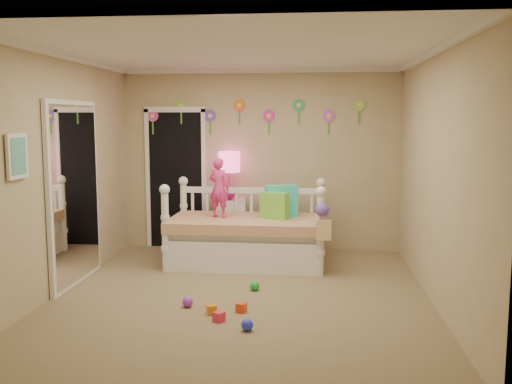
# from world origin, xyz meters

# --- Properties ---
(floor) EXTENTS (4.00, 4.50, 0.01)m
(floor) POSITION_xyz_m (0.00, 0.00, 0.00)
(floor) COLOR #7F684C
(floor) RESTS_ON ground
(ceiling) EXTENTS (4.00, 4.50, 0.01)m
(ceiling) POSITION_xyz_m (0.00, 0.00, 2.60)
(ceiling) COLOR white
(ceiling) RESTS_ON floor
(back_wall) EXTENTS (4.00, 0.01, 2.60)m
(back_wall) POSITION_xyz_m (0.00, 2.25, 1.30)
(back_wall) COLOR tan
(back_wall) RESTS_ON floor
(left_wall) EXTENTS (0.01, 4.50, 2.60)m
(left_wall) POSITION_xyz_m (-2.00, 0.00, 1.30)
(left_wall) COLOR tan
(left_wall) RESTS_ON floor
(right_wall) EXTENTS (0.01, 4.50, 2.60)m
(right_wall) POSITION_xyz_m (2.00, 0.00, 1.30)
(right_wall) COLOR tan
(right_wall) RESTS_ON floor
(crown_molding) EXTENTS (4.00, 4.50, 0.06)m
(crown_molding) POSITION_xyz_m (0.00, 0.00, 2.57)
(crown_molding) COLOR white
(crown_molding) RESTS_ON ceiling
(daybed) EXTENTS (2.04, 1.12, 1.10)m
(daybed) POSITION_xyz_m (-0.10, 1.34, 0.55)
(daybed) COLOR white
(daybed) RESTS_ON floor
(pillow_turquoise) EXTENTS (0.44, 0.29, 0.42)m
(pillow_turquoise) POSITION_xyz_m (0.35, 1.46, 0.82)
(pillow_turquoise) COLOR #27C2C6
(pillow_turquoise) RESTS_ON daybed
(pillow_lime) EXTENTS (0.38, 0.26, 0.34)m
(pillow_lime) POSITION_xyz_m (0.27, 1.31, 0.78)
(pillow_lime) COLOR #73C73C
(pillow_lime) RESTS_ON daybed
(child) EXTENTS (0.33, 0.27, 0.78)m
(child) POSITION_xyz_m (-0.46, 1.34, 1.00)
(child) COLOR #E83487
(child) RESTS_ON daybed
(nightstand) EXTENTS (0.50, 0.41, 0.75)m
(nightstand) POSITION_xyz_m (-0.43, 2.06, 0.37)
(nightstand) COLOR white
(nightstand) RESTS_ON floor
(table_lamp) EXTENTS (0.31, 0.31, 0.69)m
(table_lamp) POSITION_xyz_m (-0.43, 2.06, 1.20)
(table_lamp) COLOR #DC1D83
(table_lamp) RESTS_ON nightstand
(closet_doorway) EXTENTS (0.90, 0.04, 2.07)m
(closet_doorway) POSITION_xyz_m (-1.25, 2.23, 1.03)
(closet_doorway) COLOR black
(closet_doorway) RESTS_ON back_wall
(flower_decals) EXTENTS (3.40, 0.02, 0.50)m
(flower_decals) POSITION_xyz_m (-0.09, 2.24, 1.94)
(flower_decals) COLOR #B2668C
(flower_decals) RESTS_ON back_wall
(mirror_closet) EXTENTS (0.07, 1.30, 2.10)m
(mirror_closet) POSITION_xyz_m (-1.96, 0.30, 1.05)
(mirror_closet) COLOR white
(mirror_closet) RESTS_ON left_wall
(wall_picture) EXTENTS (0.05, 0.34, 0.42)m
(wall_picture) POSITION_xyz_m (-1.97, -0.90, 1.55)
(wall_picture) COLOR white
(wall_picture) RESTS_ON left_wall
(hanging_bag) EXTENTS (0.20, 0.16, 0.36)m
(hanging_bag) POSITION_xyz_m (0.87, 0.75, 0.67)
(hanging_bag) COLOR beige
(hanging_bag) RESTS_ON daybed
(toy_scatter) EXTENTS (0.81, 1.31, 0.11)m
(toy_scatter) POSITION_xyz_m (-0.18, -0.43, 0.06)
(toy_scatter) COLOR #996666
(toy_scatter) RESTS_ON floor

